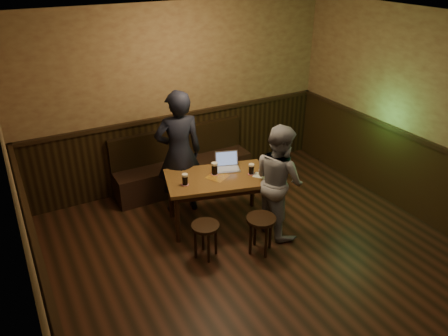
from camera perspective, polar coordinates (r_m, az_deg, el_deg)
name	(u,v)px	position (r m, az deg, el deg)	size (l,w,h in m)	color
room	(285,187)	(4.65, 7.96, -2.53)	(5.04, 6.04, 2.84)	black
bench	(183,169)	(6.97, -5.41, -0.09)	(2.20, 0.50, 0.95)	black
pub_table	(217,183)	(5.87, -0.86, -1.96)	(1.51, 1.10, 0.73)	#553018
stool_left	(205,231)	(5.37, -2.43, -8.24)	(0.40, 0.40, 0.47)	black
stool_right	(261,225)	(5.45, 4.86, -7.37)	(0.39, 0.39, 0.50)	black
pint_left	(185,179)	(5.61, -5.12, -1.48)	(0.10, 0.10, 0.16)	maroon
pint_mid	(215,168)	(5.85, -1.24, -0.05)	(0.11, 0.11, 0.17)	maroon
pint_right	(251,169)	(5.87, 3.60, -0.12)	(0.10, 0.10, 0.15)	maroon
laptop	(227,164)	(6.01, 0.44, 0.48)	(0.38, 0.34, 0.23)	silver
menu	(262,176)	(5.86, 4.95, -1.02)	(0.22, 0.15, 0.00)	silver
person_suit	(179,153)	(6.08, -5.90, 1.93)	(0.66, 0.43, 1.81)	black
person_grey	(279,180)	(5.70, 7.16, -1.60)	(0.74, 0.58, 1.53)	gray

